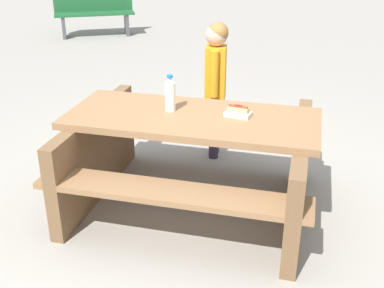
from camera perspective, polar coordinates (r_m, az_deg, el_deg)
name	(u,v)px	position (r m, az deg, el deg)	size (l,w,h in m)	color
ground_plane	(192,205)	(3.77, 0.00, -7.26)	(30.00, 30.00, 0.00)	gray
picnic_table	(192,154)	(3.56, 0.00, -1.17)	(1.89, 1.52, 0.75)	olive
soda_bottle	(170,94)	(3.49, -2.61, 5.91)	(0.08, 0.08, 0.27)	silver
hotdog_tray	(238,112)	(3.43, 5.49, 3.82)	(0.20, 0.15, 0.08)	white
child_in_coat	(216,73)	(4.29, 2.85, 8.35)	(0.20, 0.31, 1.24)	#3F334C
park_bench_near	(94,12)	(9.77, -11.50, 15.08)	(1.53, 0.97, 0.85)	#1E592D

